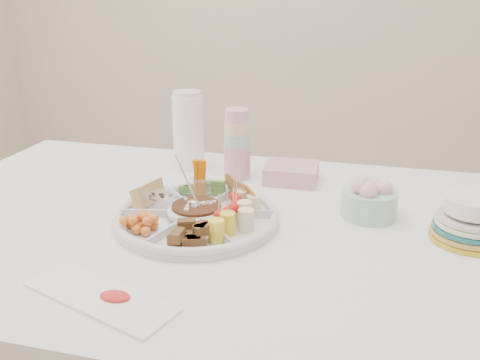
% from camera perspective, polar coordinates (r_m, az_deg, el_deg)
% --- Properties ---
extents(dining_table, '(1.52, 1.02, 0.76)m').
position_cam_1_polar(dining_table, '(1.43, -4.24, -18.20)').
color(dining_table, white).
rests_on(dining_table, floor).
extents(party_tray, '(0.46, 0.46, 0.04)m').
position_cam_1_polar(party_tray, '(1.20, -4.89, -3.82)').
color(party_tray, silver).
rests_on(party_tray, dining_table).
extents(bean_dip, '(0.14, 0.14, 0.04)m').
position_cam_1_polar(bean_dip, '(1.20, -4.91, -3.49)').
color(bean_dip, black).
rests_on(bean_dip, party_tray).
extents(tortillas, '(0.12, 0.12, 0.06)m').
position_cam_1_polar(tortillas, '(1.25, 0.54, -1.74)').
color(tortillas, '#C1773C').
rests_on(tortillas, party_tray).
extents(carrot_cucumber, '(0.13, 0.13, 0.10)m').
position_cam_1_polar(carrot_cucumber, '(1.30, -4.37, 0.20)').
color(carrot_cucumber, '#CD6A03').
rests_on(carrot_cucumber, party_tray).
extents(pita_raisins, '(0.13, 0.13, 0.06)m').
position_cam_1_polar(pita_raisins, '(1.27, -9.70, -1.63)').
color(pita_raisins, tan).
rests_on(pita_raisins, party_tray).
extents(cherries, '(0.12, 0.12, 0.04)m').
position_cam_1_polar(cherries, '(1.15, -10.83, -4.44)').
color(cherries, gold).
rests_on(cherries, party_tray).
extents(granola_chunks, '(0.13, 0.13, 0.05)m').
position_cam_1_polar(granola_chunks, '(1.08, -5.62, -6.02)').
color(granola_chunks, brown).
rests_on(granola_chunks, party_tray).
extents(banana_tomato, '(0.14, 0.14, 0.09)m').
position_cam_1_polar(banana_tomato, '(1.12, 0.46, -3.56)').
color(banana_tomato, '#D7CA75').
rests_on(banana_tomato, party_tray).
extents(cup_stack, '(0.08, 0.08, 0.21)m').
position_cam_1_polar(cup_stack, '(1.46, -0.33, 4.24)').
color(cup_stack, silver).
rests_on(cup_stack, dining_table).
extents(thermos, '(0.10, 0.10, 0.24)m').
position_cam_1_polar(thermos, '(1.54, -5.81, 5.63)').
color(thermos, white).
rests_on(thermos, dining_table).
extents(flower_bowl, '(0.14, 0.14, 0.10)m').
position_cam_1_polar(flower_bowl, '(1.26, 14.33, -1.85)').
color(flower_bowl, '#7CB58B').
rests_on(flower_bowl, dining_table).
extents(napkin_stack, '(0.15, 0.13, 0.05)m').
position_cam_1_polar(napkin_stack, '(1.46, 5.78, 0.79)').
color(napkin_stack, pink).
rests_on(napkin_stack, dining_table).
extents(plate_stack, '(0.18, 0.18, 0.10)m').
position_cam_1_polar(plate_stack, '(1.21, 24.43, -3.95)').
color(plate_stack, gold).
rests_on(plate_stack, dining_table).
extents(placemat, '(0.32, 0.19, 0.01)m').
position_cam_1_polar(placemat, '(0.96, -15.44, -12.52)').
color(placemat, white).
rests_on(placemat, dining_table).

